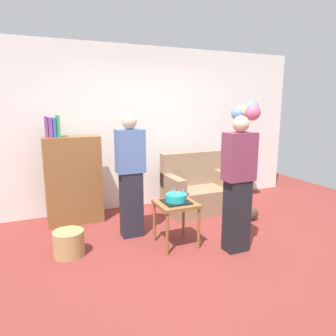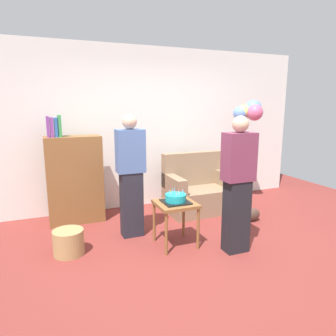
{
  "view_description": "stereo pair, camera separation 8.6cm",
  "coord_description": "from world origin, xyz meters",
  "px_view_note": "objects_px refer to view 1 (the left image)",
  "views": [
    {
      "loc": [
        -1.74,
        -3.07,
        1.75
      ],
      "look_at": [
        -0.18,
        0.54,
        0.95
      ],
      "focal_mm": 33.35,
      "sensor_mm": 36.0,
      "label": 1
    },
    {
      "loc": [
        -1.66,
        -3.1,
        1.75
      ],
      "look_at": [
        -0.18,
        0.54,
        0.95
      ],
      "focal_mm": 33.35,
      "sensor_mm": 36.0,
      "label": 2
    }
  ],
  "objects_px": {
    "couch": "(197,190)",
    "wicker_basket": "(69,243)",
    "birthday_cake": "(176,198)",
    "side_table": "(176,209)",
    "handbag": "(250,214)",
    "bookshelf": "(73,179)",
    "person_blowing_candles": "(131,176)",
    "person_holding_cake": "(238,184)",
    "balloon_bunch": "(247,111)"
  },
  "relations": [
    {
      "from": "wicker_basket",
      "to": "person_holding_cake",
      "type": "bearing_deg",
      "value": -19.44
    },
    {
      "from": "couch",
      "to": "person_blowing_candles",
      "type": "xyz_separation_m",
      "value": [
        -1.31,
        -0.57,
        0.49
      ]
    },
    {
      "from": "birthday_cake",
      "to": "handbag",
      "type": "bearing_deg",
      "value": 12.31
    },
    {
      "from": "couch",
      "to": "wicker_basket",
      "type": "relative_size",
      "value": 3.06
    },
    {
      "from": "person_blowing_candles",
      "to": "handbag",
      "type": "bearing_deg",
      "value": -28.76
    },
    {
      "from": "side_table",
      "to": "person_blowing_candles",
      "type": "xyz_separation_m",
      "value": [
        -0.43,
        0.5,
        0.35
      ]
    },
    {
      "from": "couch",
      "to": "side_table",
      "type": "height_order",
      "value": "couch"
    },
    {
      "from": "couch",
      "to": "person_blowing_candles",
      "type": "bearing_deg",
      "value": -156.63
    },
    {
      "from": "balloon_bunch",
      "to": "side_table",
      "type": "bearing_deg",
      "value": -149.5
    },
    {
      "from": "person_holding_cake",
      "to": "wicker_basket",
      "type": "distance_m",
      "value": 2.11
    },
    {
      "from": "birthday_cake",
      "to": "person_blowing_candles",
      "type": "height_order",
      "value": "person_blowing_candles"
    },
    {
      "from": "wicker_basket",
      "to": "balloon_bunch",
      "type": "height_order",
      "value": "balloon_bunch"
    },
    {
      "from": "person_blowing_candles",
      "to": "person_holding_cake",
      "type": "distance_m",
      "value": 1.39
    },
    {
      "from": "bookshelf",
      "to": "wicker_basket",
      "type": "xyz_separation_m",
      "value": [
        -0.21,
        -1.08,
        -0.52
      ]
    },
    {
      "from": "couch",
      "to": "wicker_basket",
      "type": "xyz_separation_m",
      "value": [
        -2.16,
        -0.82,
        -0.19
      ]
    },
    {
      "from": "couch",
      "to": "person_blowing_candles",
      "type": "distance_m",
      "value": 1.51
    },
    {
      "from": "couch",
      "to": "birthday_cake",
      "type": "height_order",
      "value": "couch"
    },
    {
      "from": "wicker_basket",
      "to": "couch",
      "type": "bearing_deg",
      "value": 20.85
    },
    {
      "from": "person_holding_cake",
      "to": "handbag",
      "type": "distance_m",
      "value": 1.3
    },
    {
      "from": "couch",
      "to": "wicker_basket",
      "type": "bearing_deg",
      "value": -159.15
    },
    {
      "from": "person_blowing_candles",
      "to": "birthday_cake",
      "type": "bearing_deg",
      "value": -72.44
    },
    {
      "from": "bookshelf",
      "to": "person_blowing_candles",
      "type": "distance_m",
      "value": 1.06
    },
    {
      "from": "wicker_basket",
      "to": "handbag",
      "type": "bearing_deg",
      "value": 1.28
    },
    {
      "from": "wicker_basket",
      "to": "balloon_bunch",
      "type": "bearing_deg",
      "value": 14.95
    },
    {
      "from": "bookshelf",
      "to": "person_blowing_candles",
      "type": "bearing_deg",
      "value": -51.86
    },
    {
      "from": "wicker_basket",
      "to": "birthday_cake",
      "type": "bearing_deg",
      "value": -10.94
    },
    {
      "from": "person_blowing_candles",
      "to": "wicker_basket",
      "type": "height_order",
      "value": "person_blowing_candles"
    },
    {
      "from": "bookshelf",
      "to": "person_blowing_candles",
      "type": "height_order",
      "value": "person_blowing_candles"
    },
    {
      "from": "bookshelf",
      "to": "wicker_basket",
      "type": "relative_size",
      "value": 4.46
    },
    {
      "from": "birthday_cake",
      "to": "wicker_basket",
      "type": "height_order",
      "value": "birthday_cake"
    },
    {
      "from": "side_table",
      "to": "wicker_basket",
      "type": "height_order",
      "value": "side_table"
    },
    {
      "from": "balloon_bunch",
      "to": "person_blowing_candles",
      "type": "bearing_deg",
      "value": -165.76
    },
    {
      "from": "side_table",
      "to": "person_blowing_candles",
      "type": "relative_size",
      "value": 0.34
    },
    {
      "from": "person_blowing_candles",
      "to": "bookshelf",
      "type": "bearing_deg",
      "value": 105.53
    },
    {
      "from": "bookshelf",
      "to": "side_table",
      "type": "height_order",
      "value": "bookshelf"
    },
    {
      "from": "bookshelf",
      "to": "wicker_basket",
      "type": "height_order",
      "value": "bookshelf"
    },
    {
      "from": "bookshelf",
      "to": "birthday_cake",
      "type": "bearing_deg",
      "value": -51.08
    },
    {
      "from": "handbag",
      "to": "person_holding_cake",
      "type": "bearing_deg",
      "value": -137.6
    },
    {
      "from": "balloon_bunch",
      "to": "person_holding_cake",
      "type": "bearing_deg",
      "value": -129.1
    },
    {
      "from": "person_holding_cake",
      "to": "person_blowing_candles",
      "type": "bearing_deg",
      "value": -23.99
    },
    {
      "from": "side_table",
      "to": "handbag",
      "type": "bearing_deg",
      "value": 12.31
    },
    {
      "from": "bookshelf",
      "to": "handbag",
      "type": "distance_m",
      "value": 2.73
    },
    {
      "from": "person_blowing_candles",
      "to": "person_holding_cake",
      "type": "height_order",
      "value": "same"
    },
    {
      "from": "side_table",
      "to": "person_blowing_candles",
      "type": "height_order",
      "value": "person_blowing_candles"
    },
    {
      "from": "person_holding_cake",
      "to": "wicker_basket",
      "type": "height_order",
      "value": "person_holding_cake"
    },
    {
      "from": "couch",
      "to": "side_table",
      "type": "bearing_deg",
      "value": -129.57
    },
    {
      "from": "birthday_cake",
      "to": "person_holding_cake",
      "type": "bearing_deg",
      "value": -34.47
    },
    {
      "from": "handbag",
      "to": "couch",
      "type": "bearing_deg",
      "value": 124.31
    },
    {
      "from": "handbag",
      "to": "balloon_bunch",
      "type": "distance_m",
      "value": 1.77
    },
    {
      "from": "couch",
      "to": "balloon_bunch",
      "type": "height_order",
      "value": "balloon_bunch"
    }
  ]
}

